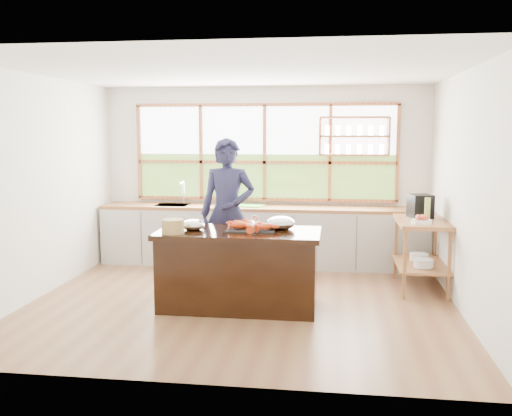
% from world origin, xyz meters
% --- Properties ---
extents(ground_plane, '(5.00, 5.00, 0.00)m').
position_xyz_m(ground_plane, '(0.00, 0.00, 0.00)').
color(ground_plane, brown).
extents(room_shell, '(5.02, 4.52, 2.71)m').
position_xyz_m(room_shell, '(0.02, 0.51, 1.75)').
color(room_shell, silver).
rests_on(room_shell, ground_plane).
extents(back_counter, '(4.90, 0.63, 0.90)m').
position_xyz_m(back_counter, '(-0.02, 1.94, 0.45)').
color(back_counter, '#B3B1AA').
rests_on(back_counter, ground_plane).
extents(right_shelf_unit, '(0.62, 1.10, 0.90)m').
position_xyz_m(right_shelf_unit, '(2.19, 0.89, 0.60)').
color(right_shelf_unit, brown).
rests_on(right_shelf_unit, ground_plane).
extents(island, '(1.85, 0.90, 0.90)m').
position_xyz_m(island, '(0.00, -0.20, 0.45)').
color(island, black).
rests_on(island, ground_plane).
extents(cook, '(0.72, 0.49, 1.94)m').
position_xyz_m(cook, '(-0.29, 0.68, 0.97)').
color(cook, '#1D1E3B').
rests_on(cook, ground_plane).
extents(potted_plant, '(0.13, 0.10, 0.24)m').
position_xyz_m(potted_plant, '(-0.62, 2.00, 1.02)').
color(potted_plant, slate).
rests_on(potted_plant, back_counter).
extents(cutting_board, '(0.46, 0.39, 0.01)m').
position_xyz_m(cutting_board, '(-0.19, 1.94, 0.91)').
color(cutting_board, green).
rests_on(cutting_board, back_counter).
extents(espresso_machine, '(0.33, 0.35, 0.31)m').
position_xyz_m(espresso_machine, '(2.19, 1.10, 1.05)').
color(espresso_machine, black).
rests_on(espresso_machine, right_shelf_unit).
extents(wine_bottle, '(0.08, 0.08, 0.30)m').
position_xyz_m(wine_bottle, '(2.24, 0.84, 1.05)').
color(wine_bottle, '#9CAC4C').
rests_on(wine_bottle, right_shelf_unit).
extents(fruit_bowl, '(0.25, 0.25, 0.11)m').
position_xyz_m(fruit_bowl, '(2.14, 0.60, 0.94)').
color(fruit_bowl, white).
rests_on(fruit_bowl, right_shelf_unit).
extents(slate_board, '(0.58, 0.44, 0.02)m').
position_xyz_m(slate_board, '(0.13, -0.14, 0.91)').
color(slate_board, black).
rests_on(slate_board, island).
extents(lobster_pile, '(0.55, 0.48, 0.08)m').
position_xyz_m(lobster_pile, '(0.12, -0.16, 0.96)').
color(lobster_pile, red).
rests_on(lobster_pile, slate_board).
extents(mixing_bowl_left, '(0.27, 0.27, 0.13)m').
position_xyz_m(mixing_bowl_left, '(-0.53, -0.22, 0.96)').
color(mixing_bowl_left, silver).
rests_on(mixing_bowl_left, island).
extents(mixing_bowl_right, '(0.33, 0.33, 0.16)m').
position_xyz_m(mixing_bowl_right, '(0.46, -0.02, 0.97)').
color(mixing_bowl_right, silver).
rests_on(mixing_bowl_right, island).
extents(wine_glass, '(0.08, 0.08, 0.22)m').
position_xyz_m(wine_glass, '(0.22, -0.45, 1.06)').
color(wine_glass, white).
rests_on(wine_glass, island).
extents(wicker_basket, '(0.25, 0.25, 0.16)m').
position_xyz_m(wicker_basket, '(-0.70, -0.47, 0.98)').
color(wicker_basket, '#A08A4E').
rests_on(wicker_basket, island).
extents(parchment_roll, '(0.24, 0.29, 0.08)m').
position_xyz_m(parchment_roll, '(-0.83, -0.09, 0.94)').
color(parchment_roll, white).
rests_on(parchment_roll, island).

